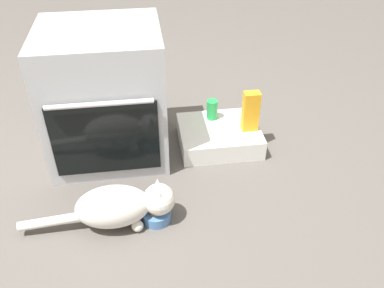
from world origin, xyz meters
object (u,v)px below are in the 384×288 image
(pantry_cabinet, at_px, (219,136))
(soda_can, at_px, (212,110))
(oven, at_px, (105,96))
(cat, at_px, (121,206))
(food_bowl, at_px, (156,214))
(juice_carton, at_px, (251,111))

(pantry_cabinet, bearing_deg, soda_can, 103.61)
(oven, relative_size, cat, 1.01)
(pantry_cabinet, bearing_deg, cat, -135.49)
(cat, xyz_separation_m, soda_can, (0.55, 0.67, 0.06))
(oven, relative_size, food_bowl, 5.30)
(pantry_cabinet, distance_m, cat, 0.81)
(pantry_cabinet, xyz_separation_m, food_bowl, (-0.41, -0.56, -0.03))
(food_bowl, xyz_separation_m, soda_can, (0.39, 0.67, 0.15))
(pantry_cabinet, bearing_deg, juice_carton, -13.02)
(oven, xyz_separation_m, soda_can, (0.61, 0.08, -0.19))
(oven, xyz_separation_m, food_bowl, (0.22, -0.59, -0.33))
(pantry_cabinet, distance_m, soda_can, 0.16)
(oven, height_order, pantry_cabinet, oven)
(oven, bearing_deg, cat, -84.39)
(food_bowl, height_order, soda_can, soda_can)
(oven, height_order, soda_can, oven)
(pantry_cabinet, xyz_separation_m, soda_can, (-0.03, 0.11, 0.12))
(food_bowl, relative_size, soda_can, 1.15)
(pantry_cabinet, distance_m, food_bowl, 0.70)
(pantry_cabinet, distance_m, juice_carton, 0.25)
(food_bowl, distance_m, soda_can, 0.79)
(food_bowl, height_order, juice_carton, juice_carton)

